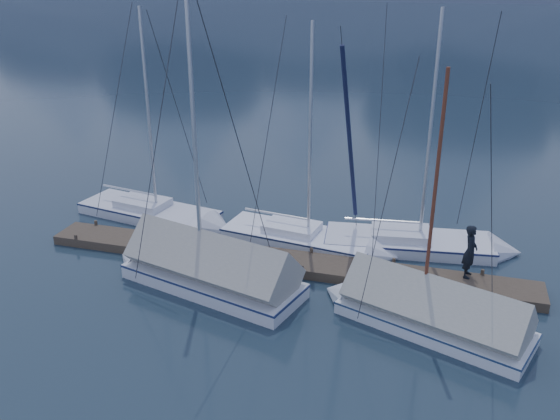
# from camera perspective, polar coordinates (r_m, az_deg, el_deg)

# --- Properties ---
(ground) EXTENTS (1000.00, 1000.00, 0.00)m
(ground) POSITION_cam_1_polar(r_m,az_deg,el_deg) (19.96, -1.61, -7.97)
(ground) COLOR black
(ground) RESTS_ON ground
(dock) EXTENTS (18.00, 1.50, 0.54)m
(dock) POSITION_cam_1_polar(r_m,az_deg,el_deg) (21.58, 0.00, -5.13)
(dock) COLOR #382D23
(dock) RESTS_ON ground
(mooring_posts) EXTENTS (15.12, 1.52, 0.35)m
(mooring_posts) POSITION_cam_1_polar(r_m,az_deg,el_deg) (21.60, -1.28, -4.40)
(mooring_posts) COLOR #382D23
(mooring_posts) RESTS_ON ground
(sailboat_open_left) EXTENTS (7.48, 3.44, 9.57)m
(sailboat_open_left) POSITION_cam_1_polar(r_m,az_deg,el_deg) (25.73, -10.84, -0.67)
(sailboat_open_left) COLOR silver
(sailboat_open_left) RESTS_ON ground
(sailboat_open_mid) EXTENTS (7.18, 3.14, 9.23)m
(sailboat_open_mid) POSITION_cam_1_polar(r_m,az_deg,el_deg) (23.06, 3.86, -3.12)
(sailboat_open_mid) COLOR white
(sailboat_open_mid) RESTS_ON ground
(sailboat_open_right) EXTENTS (7.57, 3.29, 9.74)m
(sailboat_open_right) POSITION_cam_1_polar(r_m,az_deg,el_deg) (23.45, 14.48, -3.36)
(sailboat_open_right) COLOR silver
(sailboat_open_right) RESTS_ON ground
(sailboat_covered_near) EXTENTS (6.89, 4.15, 8.59)m
(sailboat_covered_near) POSITION_cam_1_polar(r_m,az_deg,el_deg) (18.67, 13.11, -9.45)
(sailboat_covered_near) COLOR silver
(sailboat_covered_near) RESTS_ON ground
(sailboat_covered_far) EXTENTS (7.71, 4.06, 10.36)m
(sailboat_covered_far) POSITION_cam_1_polar(r_m,az_deg,el_deg) (20.50, -7.84, -5.70)
(sailboat_covered_far) COLOR silver
(sailboat_covered_far) RESTS_ON ground
(person) EXTENTS (0.52, 0.73, 1.87)m
(person) POSITION_cam_1_polar(r_m,az_deg,el_deg) (20.82, 17.83, -3.81)
(person) COLOR black
(person) RESTS_ON dock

